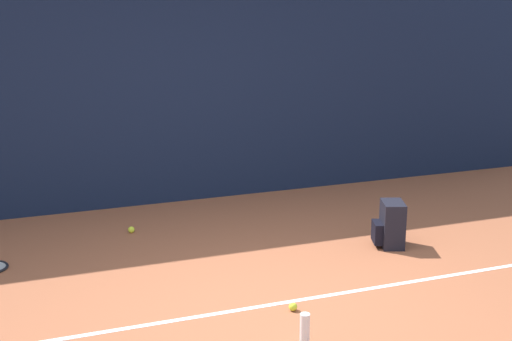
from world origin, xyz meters
The scene contains 7 objects.
ground_plane centered at (0.00, 0.00, 0.00)m, with size 12.00×12.00×0.00m, color #9E5638.
back_fence centered at (0.00, 3.00, 1.47)m, with size 10.00×0.10×2.93m, color #141E38.
court_line centered at (0.00, 0.04, 0.00)m, with size 9.00×0.05×0.00m, color white.
backpack centered at (1.53, 0.85, 0.21)m, with size 0.35×0.35×0.44m.
tennis_ball_near_player centered at (-0.73, 2.07, 0.03)m, with size 0.07×0.07×0.07m, color #CCE033.
tennis_ball_mid_court centered at (0.12, -0.11, 0.03)m, with size 0.07×0.07×0.07m, color #CCE033.
water_bottle centered at (-0.02, -0.63, 0.12)m, with size 0.07×0.07×0.24m, color white.
Camera 1 is at (-1.84, -4.61, 2.41)m, focal length 48.86 mm.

